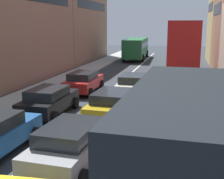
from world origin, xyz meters
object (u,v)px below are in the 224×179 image
(sedan_left_lane_third, at_px, (49,100))
(bus_mid_queue_primary, at_px, (184,46))
(removalist_box_truck, at_px, (194,151))
(sedan_right_lane_behind_truck, at_px, (181,113))
(wagon_right_lane_far, at_px, (180,90))
(sedan_centre_lane_second, at_px, (72,143))
(hatchback_centre_lane_third, at_px, (113,104))
(sedan_left_lane_fourth, at_px, (84,81))
(bus_far_queue_secondary, at_px, (136,47))
(coupe_centre_lane_fourth, at_px, (133,85))

(sedan_left_lane_third, height_order, bus_mid_queue_primary, bus_mid_queue_primary)
(removalist_box_truck, xyz_separation_m, sedan_left_lane_third, (-7.19, 7.74, -1.18))
(sedan_right_lane_behind_truck, relative_size, wagon_right_lane_far, 1.00)
(sedan_centre_lane_second, bearing_deg, hatchback_centre_lane_third, 1.16)
(sedan_left_lane_fourth, bearing_deg, sedan_centre_lane_second, -163.85)
(sedan_centre_lane_second, bearing_deg, sedan_left_lane_fourth, 19.68)
(sedan_centre_lane_second, xyz_separation_m, sedan_right_lane_behind_truck, (3.54, 4.56, 0.00))
(bus_mid_queue_primary, bearing_deg, sedan_centre_lane_second, 169.80)
(sedan_left_lane_third, xyz_separation_m, bus_far_queue_secondary, (0.25, 27.84, 0.96))
(hatchback_centre_lane_third, height_order, bus_far_queue_secondary, bus_far_queue_secondary)
(sedan_centre_lane_second, height_order, sedan_left_lane_third, same)
(sedan_right_lane_behind_truck, bearing_deg, removalist_box_truck, -173.61)
(sedan_centre_lane_second, relative_size, sedan_left_lane_fourth, 1.01)
(coupe_centre_lane_fourth, height_order, bus_mid_queue_primary, bus_mid_queue_primary)
(hatchback_centre_lane_third, bearing_deg, sedan_right_lane_behind_truck, -99.94)
(hatchback_centre_lane_third, height_order, sedan_right_lane_behind_truck, same)
(removalist_box_truck, height_order, sedan_right_lane_behind_truck, removalist_box_truck)
(wagon_right_lane_far, bearing_deg, sedan_left_lane_third, 119.40)
(hatchback_centre_lane_third, relative_size, sedan_right_lane_behind_truck, 0.99)
(hatchback_centre_lane_third, height_order, bus_mid_queue_primary, bus_mid_queue_primary)
(sedan_left_lane_third, height_order, wagon_right_lane_far, same)
(hatchback_centre_lane_third, bearing_deg, bus_mid_queue_primary, -10.79)
(wagon_right_lane_far, relative_size, bus_mid_queue_primary, 0.42)
(sedan_centre_lane_second, bearing_deg, bus_far_queue_secondary, 8.05)
(sedan_right_lane_behind_truck, xyz_separation_m, bus_far_queue_secondary, (-6.62, 28.54, 0.96))
(sedan_left_lane_fourth, xyz_separation_m, bus_far_queue_secondary, (0.24, 22.22, 0.96))
(removalist_box_truck, xyz_separation_m, wagon_right_lane_far, (-0.47, 12.03, -1.18))
(sedan_left_lane_third, distance_m, coupe_centre_lane_fourth, 6.44)
(sedan_left_lane_third, distance_m, wagon_right_lane_far, 7.97)
(removalist_box_truck, xyz_separation_m, sedan_centre_lane_second, (-3.87, 2.48, -1.18))
(sedan_centre_lane_second, height_order, bus_mid_queue_primary, bus_mid_queue_primary)
(sedan_centre_lane_second, xyz_separation_m, wagon_right_lane_far, (3.39, 9.55, 0.00))
(wagon_right_lane_far, bearing_deg, coupe_centre_lane_fourth, 68.29)
(sedan_right_lane_behind_truck, relative_size, bus_far_queue_secondary, 0.42)
(sedan_left_lane_fourth, distance_m, bus_mid_queue_primary, 11.14)
(coupe_centre_lane_fourth, bearing_deg, sedan_left_lane_third, 144.95)
(hatchback_centre_lane_third, xyz_separation_m, sedan_left_lane_third, (-3.47, -0.05, 0.00))
(wagon_right_lane_far, bearing_deg, bus_mid_queue_primary, -3.77)
(wagon_right_lane_far, bearing_deg, bus_far_queue_secondary, 12.23)
(removalist_box_truck, xyz_separation_m, sedan_left_lane_fourth, (-7.18, 13.37, -1.18))
(hatchback_centre_lane_third, distance_m, coupe_centre_lane_fourth, 5.27)
(removalist_box_truck, relative_size, coupe_centre_lane_fourth, 1.79)
(wagon_right_lane_far, bearing_deg, sedan_left_lane_fourth, 75.55)
(coupe_centre_lane_fourth, xyz_separation_m, bus_far_queue_secondary, (-3.38, 22.52, 0.96))
(wagon_right_lane_far, bearing_deg, sedan_right_lane_behind_truck, 178.58)
(removalist_box_truck, bearing_deg, bus_mid_queue_primary, 2.33)
(sedan_centre_lane_second, xyz_separation_m, bus_far_queue_secondary, (-3.08, 33.11, 0.96))
(hatchback_centre_lane_third, height_order, coupe_centre_lane_fourth, same)
(removalist_box_truck, distance_m, hatchback_centre_lane_third, 8.72)
(sedan_centre_lane_second, bearing_deg, wagon_right_lane_far, -16.82)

